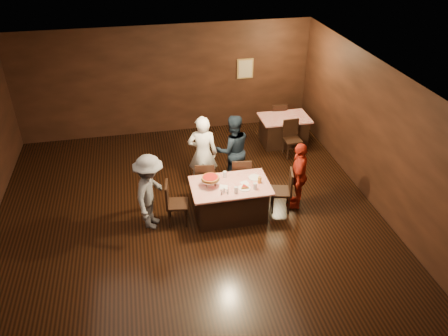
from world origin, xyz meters
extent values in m
plane|color=black|center=(0.00, 0.00, 0.00)|extent=(10.00, 10.00, 0.00)
cube|color=silver|center=(0.00, 0.00, 3.00)|extent=(8.00, 10.00, 0.04)
cube|color=black|center=(0.00, 5.00, 1.50)|extent=(8.00, 0.04, 3.00)
cube|color=black|center=(4.00, 0.00, 1.50)|extent=(0.04, 10.00, 3.00)
cube|color=tan|center=(2.20, 4.97, 1.70)|extent=(0.46, 0.03, 0.56)
cube|color=beige|center=(2.20, 4.95, 1.70)|extent=(0.38, 0.01, 0.48)
cube|color=#A5160B|center=(0.86, 0.78, 0.39)|extent=(1.60, 1.00, 0.77)
cube|color=#A80B0F|center=(2.97, 3.62, 0.39)|extent=(1.30, 0.90, 0.77)
cube|color=black|center=(0.46, 1.53, 0.47)|extent=(0.48, 0.48, 0.95)
cube|color=black|center=(1.26, 1.53, 0.47)|extent=(0.47, 0.47, 0.95)
cube|color=black|center=(-0.24, 0.78, 0.47)|extent=(0.48, 0.48, 0.95)
cube|color=black|center=(1.96, 0.78, 0.47)|extent=(0.51, 0.51, 0.95)
cube|color=black|center=(2.97, 2.92, 0.47)|extent=(0.44, 0.44, 0.95)
cube|color=black|center=(2.97, 4.22, 0.47)|extent=(0.43, 0.43, 0.95)
imported|color=white|center=(0.49, 1.92, 0.90)|extent=(0.73, 0.56, 1.80)
imported|color=black|center=(1.20, 2.05, 0.85)|extent=(0.87, 0.70, 1.70)
imported|color=slate|center=(-0.75, 0.79, 0.81)|extent=(0.94, 1.20, 1.62)
imported|color=#A12011|center=(2.35, 0.86, 0.76)|extent=(0.70, 0.96, 1.52)
cylinder|color=black|center=(0.46, 0.93, 0.84)|extent=(0.01, 0.01, 0.15)
cylinder|color=black|center=(0.38, 0.78, 0.84)|extent=(0.01, 0.01, 0.15)
cylinder|color=black|center=(0.55, 0.78, 0.84)|extent=(0.01, 0.01, 0.15)
cylinder|color=silver|center=(0.46, 0.83, 0.93)|extent=(0.38, 0.38, 0.01)
cylinder|color=#B27233|center=(0.46, 0.83, 0.96)|extent=(0.35, 0.35, 0.05)
cylinder|color=#A5140C|center=(0.46, 0.83, 0.98)|extent=(0.30, 0.30, 0.01)
cylinder|color=white|center=(1.11, 0.60, 0.78)|extent=(0.25, 0.25, 0.01)
cylinder|color=#B27233|center=(1.11, 0.60, 0.81)|extent=(0.18, 0.18, 0.04)
cylinder|color=#A5140C|center=(1.11, 0.60, 0.83)|extent=(0.14, 0.14, 0.01)
cylinder|color=white|center=(1.41, 0.93, 0.78)|extent=(0.25, 0.25, 0.01)
cylinder|color=silver|center=(0.91, 0.48, 0.84)|extent=(0.08, 0.08, 0.14)
cylinder|color=silver|center=(1.31, 0.53, 0.84)|extent=(0.08, 0.08, 0.14)
cylinder|color=#BF7F26|center=(1.46, 0.73, 0.84)|extent=(0.08, 0.08, 0.14)
cylinder|color=silver|center=(0.81, 1.08, 0.84)|extent=(0.08, 0.08, 0.14)
cylinder|color=silver|center=(0.68, 0.53, 0.81)|extent=(0.04, 0.04, 0.08)
cylinder|color=silver|center=(0.68, 0.53, 0.85)|extent=(0.05, 0.05, 0.02)
cylinder|color=silver|center=(0.74, 0.48, 0.81)|extent=(0.04, 0.04, 0.08)
cylinder|color=silver|center=(0.74, 0.48, 0.85)|extent=(0.05, 0.05, 0.02)
cylinder|color=silver|center=(0.62, 0.48, 0.81)|extent=(0.04, 0.04, 0.08)
cylinder|color=silver|center=(0.62, 0.48, 0.85)|extent=(0.05, 0.05, 0.02)
cube|color=white|center=(1.16, 0.78, 0.77)|extent=(0.19, 0.19, 0.01)
cube|color=white|center=(0.71, 0.73, 0.77)|extent=(0.21, 0.21, 0.01)
camera|label=1|loc=(-0.76, -6.38, 5.73)|focal=35.00mm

